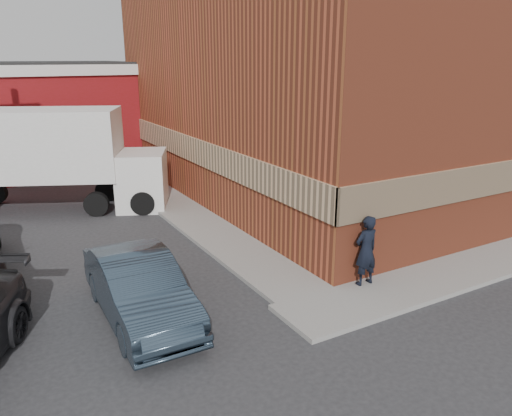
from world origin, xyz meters
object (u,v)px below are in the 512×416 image
man (366,250)px  box_truck (59,153)px  sedan (140,288)px  brick_building (336,84)px

man → box_truck: 12.78m
man → sedan: (-5.60, 1.37, -0.29)m
sedan → man: bearing=-13.1°
brick_building → sedan: size_ratio=3.91×
brick_building → box_truck: 12.23m
man → brick_building: bearing=-125.0°
brick_building → man: bearing=-123.8°
sedan → box_truck: 10.17m
brick_building → box_truck: size_ratio=2.20×
brick_building → sedan: 14.71m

